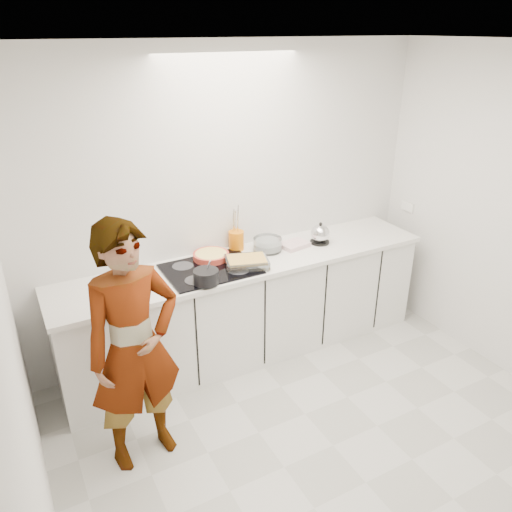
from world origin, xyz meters
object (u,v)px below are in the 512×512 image
kettle (320,234)px  cook (135,348)px  mixing_bowl (268,245)px  baking_dish (247,262)px  hob (210,269)px  tart_dish (211,255)px  saucepan (206,277)px  utensil_crock (236,240)px

kettle → cook: 2.03m
mixing_bowl → kettle: (0.49, -0.08, 0.03)m
baking_dish → mixing_bowl: bearing=34.0°
baking_dish → hob: bearing=160.7°
tart_dish → saucepan: saucepan is taller
mixing_bowl → cook: (-1.40, -0.79, -0.11)m
utensil_crock → cook: size_ratio=0.10×
mixing_bowl → utensil_crock: (-0.22, 0.15, 0.03)m
saucepan → mixing_bowl: (0.71, 0.33, -0.01)m
baking_dish → cook: (-1.09, -0.58, -0.11)m
cook → mixing_bowl: bearing=20.8°
kettle → utensil_crock: (-0.72, 0.23, -0.00)m
mixing_bowl → utensil_crock: size_ratio=1.72×
mixing_bowl → utensil_crock: utensil_crock is taller
saucepan → baking_dish: size_ratio=0.60×
saucepan → kettle: 1.23m
cook → saucepan: bearing=25.2°
saucepan → utensil_crock: bearing=44.7°
mixing_bowl → utensil_crock: bearing=145.9°
hob → kettle: size_ratio=3.66×
saucepan → mixing_bowl: saucepan is taller
baking_dish → utensil_crock: size_ratio=2.38×
hob → baking_dish: bearing=-19.3°
saucepan → mixing_bowl: size_ratio=0.83×
baking_dish → kettle: (0.80, 0.13, 0.03)m
hob → saucepan: bearing=-120.3°
kettle → utensil_crock: bearing=162.2°
tart_dish → utensil_crock: (0.28, 0.10, 0.04)m
saucepan → cook: (-0.68, -0.46, -0.13)m
baking_dish → kettle: size_ratio=2.00×
baking_dish → saucepan: bearing=-163.2°
saucepan → kettle: bearing=11.9°
hob → cook: (-0.81, -0.68, -0.07)m
cook → tart_dish: bearing=34.7°
hob → saucepan: size_ratio=3.03×
hob → tart_dish: size_ratio=2.09×
saucepan → kettle: kettle is taller
mixing_bowl → cook: 1.61m
saucepan → tart_dish: bearing=61.7°
cook → hob: bearing=31.2°
hob → mixing_bowl: mixing_bowl is taller
hob → cook: cook is taller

